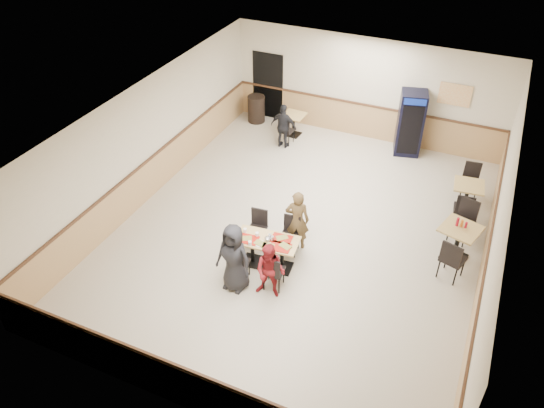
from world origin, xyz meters
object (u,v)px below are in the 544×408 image
at_px(diner_woman_left, 234,258).
at_px(diner_woman_right, 270,271).
at_px(main_table, 267,248).
at_px(side_table_near, 458,238).
at_px(back_table, 294,121).
at_px(lone_diner, 284,126).
at_px(side_table_far, 467,193).
at_px(diner_man_opposite, 297,220).
at_px(trash_bin, 256,109).
at_px(pepsi_cooler, 410,123).

bearing_deg(diner_woman_left, diner_woman_right, 9.97).
bearing_deg(main_table, side_table_near, 21.33).
bearing_deg(back_table, lone_diner, -90.00).
distance_m(lone_diner, side_table_far, 5.34).
distance_m(main_table, diner_woman_left, 0.96).
relative_size(diner_man_opposite, lone_diner, 1.11).
bearing_deg(diner_woman_left, side_table_far, 53.39).
distance_m(diner_woman_right, side_table_far, 5.51).
bearing_deg(trash_bin, main_table, -62.54).
xyz_separation_m(diner_woman_right, side_table_near, (3.21, 2.65, -0.09)).
xyz_separation_m(diner_man_opposite, back_table, (-2.00, 4.71, -0.28)).
relative_size(main_table, side_table_far, 1.82).
bearing_deg(lone_diner, back_table, -89.29).
xyz_separation_m(back_table, pepsi_cooler, (3.33, 0.39, 0.47)).
bearing_deg(main_table, pepsi_cooler, 68.15).
xyz_separation_m(side_table_near, side_table_far, (-0.06, 1.86, -0.05)).
distance_m(side_table_near, trash_bin, 7.80).
bearing_deg(back_table, diner_woman_left, -78.23).
distance_m(diner_woman_left, lone_diner, 5.78).
relative_size(main_table, lone_diner, 1.05).
xyz_separation_m(main_table, lone_diner, (-1.67, 4.78, 0.19)).
height_order(main_table, pepsi_cooler, pepsi_cooler).
bearing_deg(trash_bin, lone_diner, -38.57).
bearing_deg(diner_woman_left, trash_bin, 115.78).
relative_size(side_table_near, back_table, 1.40).
relative_size(diner_man_opposite, pepsi_cooler, 0.80).
bearing_deg(pepsi_cooler, back_table, 172.81).
xyz_separation_m(diner_woman_left, diner_woman_right, (0.75, 0.08, -0.14)).
distance_m(diner_woman_right, back_table, 6.64).
xyz_separation_m(diner_woman_right, back_table, (-2.08, 6.31, -0.18)).
xyz_separation_m(diner_woman_left, diner_man_opposite, (0.67, 1.68, -0.04)).
height_order(diner_woman_left, back_table, diner_woman_left).
distance_m(diner_man_opposite, side_table_far, 4.36).
bearing_deg(pepsi_cooler, lone_diner, -174.71).
bearing_deg(pepsi_cooler, side_table_near, -77.99).
distance_m(diner_woman_left, side_table_far, 6.04).
bearing_deg(side_table_far, diner_woman_right, -124.94).
bearing_deg(main_table, diner_woman_right, -67.62).
height_order(diner_man_opposite, lone_diner, diner_man_opposite).
height_order(diner_man_opposite, back_table, diner_man_opposite).
height_order(diner_woman_left, lone_diner, diner_woman_left).
distance_m(diner_man_opposite, lone_diner, 4.42).
relative_size(diner_woman_left, diner_man_opposite, 1.06).
distance_m(lone_diner, side_table_near, 6.03).
xyz_separation_m(main_table, diner_woman_right, (0.41, -0.76, 0.16)).
xyz_separation_m(main_table, back_table, (-1.67, 5.55, -0.02)).
bearing_deg(trash_bin, back_table, -14.04).
xyz_separation_m(diner_woman_left, side_table_near, (3.96, 2.74, -0.23)).
height_order(main_table, diner_man_opposite, diner_man_opposite).
bearing_deg(diner_woman_right, diner_man_opposite, 87.41).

